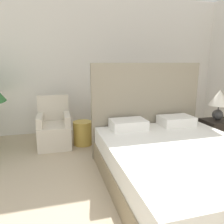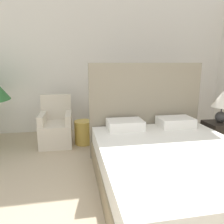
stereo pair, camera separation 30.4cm
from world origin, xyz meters
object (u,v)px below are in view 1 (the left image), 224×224
armchair_near_window_right (108,127)px  side_table (83,133)px  armchair_near_window_left (54,131)px  table_lamp (219,100)px  nightstand (217,136)px  bed (179,161)px

armchair_near_window_right → side_table: 0.52m
armchair_near_window_left → side_table: (0.51, -0.06, -0.06)m
table_lamp → nightstand: bearing=-45.0°
bed → armchair_near_window_right: 1.81m
armchair_near_window_right → bed: bearing=-72.4°
armchair_near_window_right → table_lamp: 2.00m
side_table → armchair_near_window_right: bearing=7.1°
nightstand → side_table: (-2.17, 0.93, -0.06)m
side_table → nightstand: bearing=-23.3°
armchair_near_window_right → nightstand: size_ratio=1.61×
armchair_near_window_right → table_lamp: (1.64, -0.98, 0.61)m
nightstand → side_table: nightstand is taller
bed → table_lamp: size_ratio=4.40×
armchair_near_window_right → table_lamp: size_ratio=1.78×
armchair_near_window_right → armchair_near_window_left: bearing=-176.9°
armchair_near_window_left → nightstand: size_ratio=1.61×
armchair_near_window_left → nightstand: 2.86m
armchair_near_window_right → table_lamp: table_lamp is taller
table_lamp → armchair_near_window_left: bearing=159.8°
armchair_near_window_left → armchair_near_window_right: (1.02, -0.00, 0.00)m
side_table → armchair_near_window_left: bearing=172.9°
armchair_near_window_right → side_table: (-0.51, -0.06, -0.06)m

